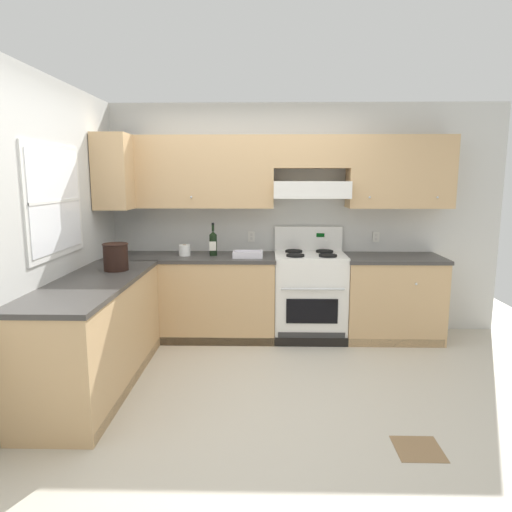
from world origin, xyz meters
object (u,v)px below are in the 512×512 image
Objects in this scene: bowl at (248,255)px; paper_towel_roll at (185,250)px; wine_bottle at (213,243)px; bucket at (116,256)px; stove at (309,295)px.

paper_towel_roll is at bearing 172.98° from bowl.
wine_bottle is 1.14× the size of bowl.
wine_bottle is 0.41m from bowl.
bowl is 0.69m from paper_towel_roll.
wine_bottle reaches higher than paper_towel_roll.
bowl is (0.38, -0.11, -0.12)m from wine_bottle.
bowl is at bearing -16.01° from wine_bottle.
bucket reaches higher than bowl.
bucket is at bearing -148.09° from bowl.
stove reaches higher than bowl.
wine_bottle is at bearing 179.78° from stove.
bowl is (-0.67, -0.10, 0.45)m from stove.
paper_towel_roll is at bearing 59.33° from bucket.
wine_bottle is 2.86× the size of paper_towel_roll.
stove is 4.85× the size of bucket.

